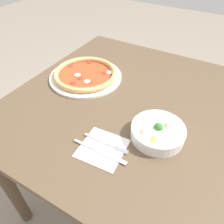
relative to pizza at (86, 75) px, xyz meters
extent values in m
plane|color=gray|center=(0.05, 0.27, -0.78)|extent=(8.00, 8.00, 0.00)
cube|color=brown|center=(0.05, 0.27, -0.03)|extent=(1.03, 0.99, 0.03)
cylinder|color=#4E3C2B|center=(-0.39, -0.16, -0.42)|extent=(0.06, 0.06, 0.74)
cylinder|color=#4E3C2B|center=(0.50, -0.16, -0.42)|extent=(0.06, 0.06, 0.74)
cylinder|color=#4E3C2B|center=(-0.39, 0.69, -0.42)|extent=(0.06, 0.06, 0.74)
cylinder|color=white|center=(0.00, 0.00, -0.01)|extent=(0.35, 0.35, 0.01)
torus|color=tan|center=(0.00, 0.00, 0.01)|extent=(0.31, 0.31, 0.03)
cylinder|color=#B74723|center=(0.00, 0.00, 0.00)|extent=(0.28, 0.28, 0.01)
cylinder|color=#A83323|center=(0.09, -0.01, 0.00)|extent=(0.03, 0.03, 0.00)
cylinder|color=#A83323|center=(0.04, -0.01, 0.00)|extent=(0.03, 0.03, 0.00)
cylinder|color=#A83323|center=(-0.11, -0.05, 0.00)|extent=(0.03, 0.03, 0.00)
cylinder|color=#A83323|center=(-0.06, 0.07, 0.00)|extent=(0.03, 0.03, 0.00)
cylinder|color=#A83323|center=(-0.03, -0.12, 0.00)|extent=(0.03, 0.03, 0.00)
cylinder|color=#A83323|center=(0.04, 0.05, 0.00)|extent=(0.03, 0.03, 0.00)
cylinder|color=#A83323|center=(0.02, -0.03, 0.00)|extent=(0.03, 0.03, 0.00)
ellipsoid|color=silver|center=(-0.07, 0.09, 0.00)|extent=(0.03, 0.03, 0.01)
ellipsoid|color=silver|center=(0.05, 0.04, 0.00)|extent=(0.03, 0.03, 0.01)
ellipsoid|color=silver|center=(0.02, -0.03, 0.00)|extent=(0.03, 0.03, 0.01)
cylinder|color=white|center=(0.19, 0.45, 0.01)|extent=(0.19, 0.19, 0.05)
torus|color=white|center=(0.19, 0.45, 0.02)|extent=(0.19, 0.19, 0.01)
ellipsoid|color=#998466|center=(0.24, 0.41, 0.02)|extent=(0.04, 0.04, 0.02)
ellipsoid|color=tan|center=(0.17, 0.47, 0.03)|extent=(0.04, 0.03, 0.02)
ellipsoid|color=tan|center=(0.19, 0.45, 0.02)|extent=(0.04, 0.04, 0.02)
ellipsoid|color=#998466|center=(0.18, 0.42, 0.02)|extent=(0.03, 0.04, 0.02)
ellipsoid|color=tan|center=(0.13, 0.45, 0.02)|extent=(0.03, 0.02, 0.02)
ellipsoid|color=tan|center=(0.24, 0.43, 0.02)|extent=(0.04, 0.03, 0.02)
ellipsoid|color=tan|center=(0.23, 0.44, 0.02)|extent=(0.03, 0.04, 0.02)
sphere|color=#388433|center=(0.19, 0.45, 0.03)|extent=(0.03, 0.03, 0.03)
ellipsoid|color=yellow|center=(0.25, 0.45, 0.03)|extent=(0.04, 0.02, 0.02)
cube|color=white|center=(0.34, 0.31, -0.02)|extent=(0.16, 0.16, 0.00)
cube|color=silver|center=(0.31, 0.28, -0.01)|extent=(0.01, 0.12, 0.00)
cube|color=silver|center=(0.32, 0.37, -0.01)|extent=(0.00, 0.05, 0.00)
cube|color=silver|center=(0.31, 0.37, -0.01)|extent=(0.00, 0.05, 0.00)
cube|color=silver|center=(0.31, 0.37, -0.01)|extent=(0.00, 0.05, 0.00)
cube|color=silver|center=(0.31, 0.37, -0.01)|extent=(0.00, 0.05, 0.00)
cube|color=silver|center=(0.36, 0.24, -0.01)|extent=(0.01, 0.08, 0.01)
cube|color=silver|center=(0.35, 0.35, -0.01)|extent=(0.02, 0.12, 0.00)
camera|label=1|loc=(0.73, 0.57, 0.58)|focal=35.00mm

